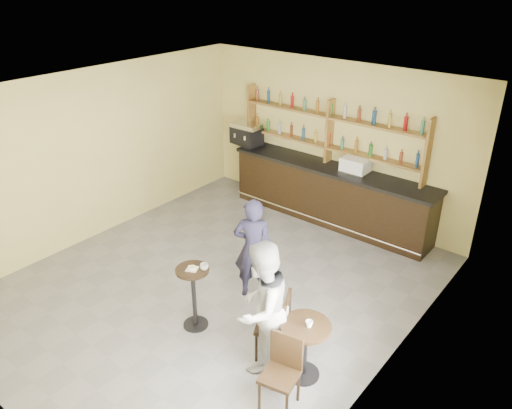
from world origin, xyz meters
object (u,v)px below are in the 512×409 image
Objects in this scene: pastry_case at (356,166)px; cafe_table at (304,350)px; chair_south at (280,376)px; bar_counter at (330,194)px; espresso_machine at (247,134)px; man_main at (253,249)px; chair_west at (272,325)px; patron_second at (261,307)px; pedestal_table at (194,298)px.

pastry_case is 0.64× the size of cafe_table.
chair_south is at bearing -73.47° from pastry_case.
bar_counter is 8.38× the size of pastry_case.
espresso_machine reaches higher than cafe_table.
man_main is 1.77× the size of chair_south.
cafe_table is at bearing -62.82° from bar_counter.
pastry_case is 4.07m from chair_west.
chair_south is at bearing -85.24° from cafe_table.
chair_south is at bearing 16.57° from chair_west.
man_main is at bearing -156.41° from chair_west.
patron_second reaches higher than man_main.
patron_second is (0.94, -4.09, -0.42)m from pastry_case.
pedestal_table is at bearing -174.21° from cafe_table.
bar_counter is 4.42× the size of pedestal_table.
pastry_case is 0.53× the size of pedestal_table.
espresso_machine is (-2.20, 0.00, 0.83)m from bar_counter.
espresso_machine reaches higher than pedestal_table.
chair_south is (2.06, -4.51, -0.11)m from bar_counter.
espresso_machine is 2.71m from pastry_case.
espresso_machine is 0.68× the size of pedestal_table.
pedestal_table is at bearing 51.10° from man_main.
cafe_table is 0.85× the size of chair_south.
pedestal_table is 1.03× the size of chair_south.
pastry_case is 4.29m from cafe_table.
pastry_case is 4.85m from chair_south.
bar_counter is at bearing 177.54° from pastry_case.
pastry_case is at bearing -171.94° from patron_second.
pastry_case reaches higher than cafe_table.
cafe_table is at bearing 58.67° from chair_west.
cafe_table is (1.79, 0.18, -0.09)m from pedestal_table.
cafe_table is (1.50, -3.91, -0.93)m from pastry_case.
chair_west is (1.46, -3.86, -0.10)m from bar_counter.
chair_west reaches higher than cafe_table.
man_main reaches higher than cafe_table.
man_main is 0.93× the size of patron_second.
pedestal_table is (2.42, -4.09, -0.93)m from espresso_machine.
pastry_case is at bearing 6.87° from espresso_machine.
chair_south is 0.87m from patron_second.
man_main is at bearing -94.51° from pastry_case.
pedestal_table is at bearing -52.55° from espresso_machine.
patron_second is (-0.02, -0.22, 0.43)m from chair_west.
pedestal_table is 1.20m from man_main.
man_main is at bearing 125.33° from chair_south.
pastry_case is at bearing 167.72° from chair_west.
espresso_machine is 0.39× the size of man_main.
espresso_machine is 3.99m from man_main.
chair_south is (0.05, -0.60, 0.07)m from cafe_table.
pastry_case is at bearing 97.32° from chair_south.
man_main is 2.08× the size of cafe_table.
man_main is at bearing -41.82° from espresso_machine.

